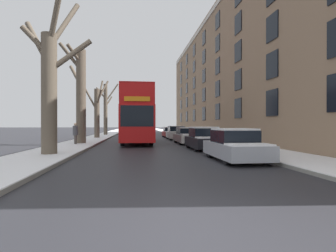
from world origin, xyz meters
TOP-DOWN VIEW (x-y plane):
  - ground_plane at (0.00, 0.00)m, footprint 320.00×320.00m
  - sidewalk_left at (-5.77, 53.00)m, footprint 3.08×130.00m
  - sidewalk_right at (5.77, 53.00)m, footprint 3.08×130.00m
  - terrace_facade_right at (11.80, 25.37)m, footprint 9.10×49.93m
  - bare_tree_left_0 at (-5.46, 9.71)m, footprint 3.56×2.86m
  - bare_tree_left_1 at (-5.57, 17.41)m, footprint 1.97×2.95m
  - bare_tree_left_2 at (-5.54, 26.33)m, footprint 2.76×3.23m
  - bare_tree_left_3 at (-5.53, 34.95)m, footprint 3.33×1.15m
  - double_decker_bus at (-1.15, 19.35)m, footprint 2.55×10.48m
  - parked_car_0 at (3.14, 7.30)m, footprint 1.87×4.03m
  - parked_car_1 at (3.14, 12.57)m, footprint 1.83×3.92m
  - parked_car_2 at (3.14, 17.92)m, footprint 1.87×4.58m
  - parked_car_3 at (3.14, 24.23)m, footprint 1.83×4.16m
  - parked_car_4 at (3.14, 29.26)m, footprint 1.75×3.95m
  - oncoming_van at (-1.64, 36.24)m, footprint 2.08×5.07m
  - pedestrian_left_sidewalk at (-5.72, 16.34)m, footprint 0.38×0.38m

SIDE VIEW (x-z plane):
  - ground_plane at x=0.00m, z-range 0.00..0.00m
  - sidewalk_left at x=-5.77m, z-range 0.00..0.16m
  - sidewalk_right at x=5.77m, z-range 0.00..0.16m
  - parked_car_4 at x=3.14m, z-range -0.05..1.27m
  - parked_car_2 at x=3.14m, z-range -0.05..1.34m
  - parked_car_0 at x=3.14m, z-range -0.06..1.37m
  - parked_car_1 at x=3.14m, z-range -0.06..1.40m
  - parked_car_3 at x=3.14m, z-range -0.06..1.41m
  - pedestrian_left_sidewalk at x=-5.72m, z-range 0.09..1.82m
  - oncoming_van at x=-1.64m, z-range 0.10..2.29m
  - double_decker_bus at x=-1.15m, z-range 0.30..4.88m
  - bare_tree_left_2 at x=-5.54m, z-range -0.07..6.71m
  - bare_tree_left_0 at x=-5.46m, z-range -0.46..7.84m
  - bare_tree_left_3 at x=-5.53m, z-range 0.15..7.82m
  - bare_tree_left_1 at x=-5.57m, z-range 0.07..7.96m
  - terrace_facade_right at x=11.80m, z-range 0.00..14.86m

